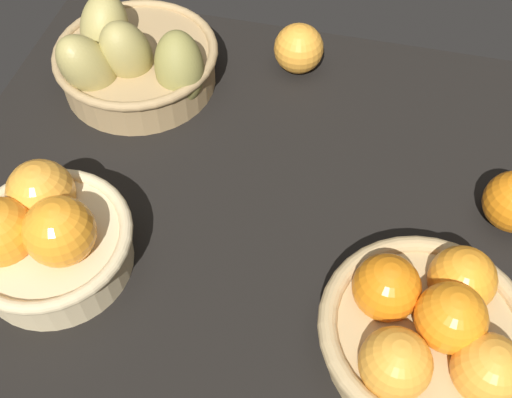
{
  "coord_description": "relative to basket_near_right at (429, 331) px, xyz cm",
  "views": [
    {
      "loc": [
        12.48,
        -49.3,
        69.44
      ],
      "look_at": [
        1.55,
        -3.64,
        7.0
      ],
      "focal_mm": 43.54,
      "sensor_mm": 36.0,
      "label": 1
    }
  ],
  "objects": [
    {
      "name": "loose_orange_back_gap",
      "position": [
        -22.75,
        43.35,
        -0.73
      ],
      "size": [
        7.71,
        7.71,
        7.71
      ],
      "primitive_type": "sphere",
      "color": "#F49E33",
      "rests_on": "market_tray"
    },
    {
      "name": "basket_near_right",
      "position": [
        0.0,
        0.0,
        0.0
      ],
      "size": [
        23.75,
        23.75,
        11.45
      ],
      "color": "tan",
      "rests_on": "market_tray"
    },
    {
      "name": "basket_far_left_pears",
      "position": [
        -46.03,
        33.48,
        0.42
      ],
      "size": [
        25.53,
        25.0,
        14.51
      ],
      "color": "tan",
      "rests_on": "market_tray"
    },
    {
      "name": "market_tray",
      "position": [
        -23.92,
        16.99,
        -6.09
      ],
      "size": [
        84.0,
        72.0,
        3.0
      ],
      "primitive_type": "cube",
      "color": "black",
      "rests_on": "ground"
    },
    {
      "name": "basket_near_left",
      "position": [
        -45.15,
        1.27,
        0.68
      ],
      "size": [
        20.17,
        20.17,
        12.72
      ],
      "color": "#D3BC8C",
      "rests_on": "market_tray"
    }
  ]
}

